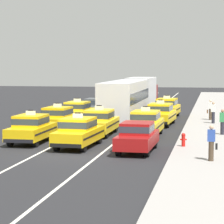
{
  "coord_description": "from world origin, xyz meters",
  "views": [
    {
      "loc": [
        7.3,
        -26.5,
        4.62
      ],
      "look_at": [
        0.34,
        9.88,
        1.3
      ],
      "focal_mm": 86.19,
      "sensor_mm": 36.0,
      "label": 1
    }
  ],
  "objects_px": {
    "taxi_center_second": "(99,122)",
    "sedan_right_nearest": "(137,136)",
    "box_truck_center_fourth": "(142,92)",
    "pedestrian_near_crosswalk": "(213,112)",
    "taxi_center_nearest": "(78,132)",
    "fire_hydrant": "(183,139)",
    "taxi_left_nearest": "(31,128)",
    "pedestrian_by_storefront": "(211,143)",
    "taxi_left_second": "(58,118)",
    "pedestrian_trailing": "(222,122)",
    "sedan_left_fourth": "(96,107)",
    "pedestrian_mid_block": "(210,110)",
    "taxi_right_third": "(161,114)",
    "bus_center_third": "(125,98)",
    "taxi_right_second": "(146,123)",
    "taxi_right_fourth": "(167,107)",
    "taxi_left_third": "(78,111)"
  },
  "relations": [
    {
      "from": "taxi_right_third",
      "to": "pedestrian_mid_block",
      "type": "xyz_separation_m",
      "value": [
        3.66,
        3.29,
        0.09
      ]
    },
    {
      "from": "taxi_left_nearest",
      "to": "taxi_right_third",
      "type": "height_order",
      "value": "same"
    },
    {
      "from": "taxi_center_second",
      "to": "pedestrian_by_storefront",
      "type": "bearing_deg",
      "value": -51.24
    },
    {
      "from": "taxi_center_nearest",
      "to": "fire_hydrant",
      "type": "height_order",
      "value": "taxi_center_nearest"
    },
    {
      "from": "taxi_left_second",
      "to": "pedestrian_by_storefront",
      "type": "relative_size",
      "value": 2.79
    },
    {
      "from": "taxi_center_second",
      "to": "taxi_right_fourth",
      "type": "bearing_deg",
      "value": 74.8
    },
    {
      "from": "box_truck_center_fourth",
      "to": "pedestrian_near_crosswalk",
      "type": "relative_size",
      "value": 4.3
    },
    {
      "from": "taxi_left_nearest",
      "to": "pedestrian_by_storefront",
      "type": "height_order",
      "value": "taxi_left_nearest"
    },
    {
      "from": "pedestrian_trailing",
      "to": "taxi_right_third",
      "type": "bearing_deg",
      "value": 128.31
    },
    {
      "from": "taxi_center_nearest",
      "to": "taxi_left_nearest",
      "type": "bearing_deg",
      "value": 160.44
    },
    {
      "from": "box_truck_center_fourth",
      "to": "pedestrian_trailing",
      "type": "distance_m",
      "value": 20.77
    },
    {
      "from": "taxi_center_second",
      "to": "sedan_right_nearest",
      "type": "height_order",
      "value": "taxi_center_second"
    },
    {
      "from": "sedan_right_nearest",
      "to": "pedestrian_near_crosswalk",
      "type": "distance_m",
      "value": 13.85
    },
    {
      "from": "fire_hydrant",
      "to": "taxi_center_nearest",
      "type": "bearing_deg",
      "value": -175.37
    },
    {
      "from": "sedan_left_fourth",
      "to": "taxi_right_second",
      "type": "xyz_separation_m",
      "value": [
        6.07,
        -12.51,
        0.03
      ]
    },
    {
      "from": "taxi_right_third",
      "to": "pedestrian_trailing",
      "type": "relative_size",
      "value": 2.89
    },
    {
      "from": "bus_center_third",
      "to": "pedestrian_near_crosswalk",
      "type": "height_order",
      "value": "bus_center_third"
    },
    {
      "from": "taxi_center_nearest",
      "to": "taxi_right_second",
      "type": "height_order",
      "value": "same"
    },
    {
      "from": "taxi_center_nearest",
      "to": "taxi_right_third",
      "type": "relative_size",
      "value": 1.0
    },
    {
      "from": "taxi_center_nearest",
      "to": "pedestrian_trailing",
      "type": "height_order",
      "value": "taxi_center_nearest"
    },
    {
      "from": "taxi_center_nearest",
      "to": "fire_hydrant",
      "type": "distance_m",
      "value": 5.78
    },
    {
      "from": "box_truck_center_fourth",
      "to": "pedestrian_trailing",
      "type": "height_order",
      "value": "box_truck_center_fourth"
    },
    {
      "from": "sedan_right_nearest",
      "to": "taxi_right_third",
      "type": "relative_size",
      "value": 0.93
    },
    {
      "from": "pedestrian_by_storefront",
      "to": "pedestrian_trailing",
      "type": "bearing_deg",
      "value": 86.31
    },
    {
      "from": "pedestrian_by_storefront",
      "to": "fire_hydrant",
      "type": "relative_size",
      "value": 2.28
    },
    {
      "from": "fire_hydrant",
      "to": "taxi_left_second",
      "type": "bearing_deg",
      "value": 144.37
    },
    {
      "from": "bus_center_third",
      "to": "pedestrian_near_crosswalk",
      "type": "relative_size",
      "value": 6.85
    },
    {
      "from": "taxi_left_nearest",
      "to": "taxi_left_third",
      "type": "xyz_separation_m",
      "value": [
        -0.1,
        11.2,
        0.0
      ]
    },
    {
      "from": "taxi_right_second",
      "to": "taxi_right_fourth",
      "type": "height_order",
      "value": "same"
    },
    {
      "from": "taxi_left_nearest",
      "to": "taxi_center_nearest",
      "type": "height_order",
      "value": "same"
    },
    {
      "from": "sedan_left_fourth",
      "to": "taxi_right_fourth",
      "type": "relative_size",
      "value": 0.93
    },
    {
      "from": "taxi_center_second",
      "to": "taxi_right_second",
      "type": "xyz_separation_m",
      "value": [
        3.06,
        -0.22,
        0.0
      ]
    },
    {
      "from": "sedan_left_fourth",
      "to": "pedestrian_mid_block",
      "type": "bearing_deg",
      "value": -15.26
    },
    {
      "from": "taxi_left_second",
      "to": "sedan_right_nearest",
      "type": "relative_size",
      "value": 1.07
    },
    {
      "from": "pedestrian_trailing",
      "to": "taxi_center_second",
      "type": "bearing_deg",
      "value": -175.77
    },
    {
      "from": "taxi_left_nearest",
      "to": "taxi_center_nearest",
      "type": "xyz_separation_m",
      "value": [
        3.12,
        -1.11,
        0.0
      ]
    },
    {
      "from": "taxi_center_second",
      "to": "sedan_right_nearest",
      "type": "bearing_deg",
      "value": -61.59
    },
    {
      "from": "taxi_left_second",
      "to": "sedan_left_fourth",
      "type": "height_order",
      "value": "taxi_left_second"
    },
    {
      "from": "sedan_left_fourth",
      "to": "pedestrian_near_crosswalk",
      "type": "relative_size",
      "value": 2.66
    },
    {
      "from": "pedestrian_mid_block",
      "to": "fire_hydrant",
      "type": "bearing_deg",
      "value": -95.22
    },
    {
      "from": "taxi_center_nearest",
      "to": "pedestrian_near_crosswalk",
      "type": "height_order",
      "value": "taxi_center_nearest"
    },
    {
      "from": "taxi_center_second",
      "to": "pedestrian_mid_block",
      "type": "bearing_deg",
      "value": 53.69
    },
    {
      "from": "pedestrian_mid_block",
      "to": "bus_center_third",
      "type": "bearing_deg",
      "value": -177.28
    },
    {
      "from": "pedestrian_near_crosswalk",
      "to": "bus_center_third",
      "type": "bearing_deg",
      "value": 162.98
    },
    {
      "from": "taxi_center_nearest",
      "to": "taxi_right_third",
      "type": "distance_m",
      "value": 12.06
    },
    {
      "from": "taxi_left_second",
      "to": "taxi_center_second",
      "type": "height_order",
      "value": "same"
    },
    {
      "from": "taxi_center_nearest",
      "to": "pedestrian_trailing",
      "type": "relative_size",
      "value": 2.89
    },
    {
      "from": "taxi_center_nearest",
      "to": "pedestrian_mid_block",
      "type": "distance_m",
      "value": 16.46
    },
    {
      "from": "taxi_left_second",
      "to": "pedestrian_near_crosswalk",
      "type": "bearing_deg",
      "value": 27.38
    },
    {
      "from": "taxi_left_nearest",
      "to": "taxi_left_second",
      "type": "distance_m",
      "value": 5.8
    }
  ]
}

